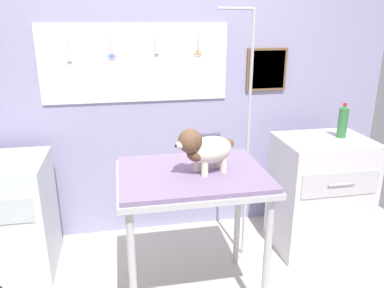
{
  "coord_description": "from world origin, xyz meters",
  "views": [
    {
      "loc": [
        -0.28,
        -1.75,
        1.79
      ],
      "look_at": [
        0.12,
        0.36,
        1.07
      ],
      "focal_mm": 35.24,
      "sensor_mm": 36.0,
      "label": 1
    }
  ],
  "objects_px": {
    "grooming_arm": "(246,152)",
    "soda_bottle": "(343,122)",
    "grooming_table": "(193,186)",
    "cabinet_right": "(319,194)",
    "dog": "(204,149)"
  },
  "relations": [
    {
      "from": "dog",
      "to": "soda_bottle",
      "type": "height_order",
      "value": "dog"
    },
    {
      "from": "grooming_arm",
      "to": "dog",
      "type": "xyz_separation_m",
      "value": [
        -0.4,
        -0.4,
        0.19
      ]
    },
    {
      "from": "grooming_table",
      "to": "grooming_arm",
      "type": "bearing_deg",
      "value": 38.3
    },
    {
      "from": "grooming_table",
      "to": "soda_bottle",
      "type": "relative_size",
      "value": 3.4
    },
    {
      "from": "grooming_table",
      "to": "cabinet_right",
      "type": "height_order",
      "value": "cabinet_right"
    },
    {
      "from": "grooming_arm",
      "to": "dog",
      "type": "distance_m",
      "value": 0.6
    },
    {
      "from": "dog",
      "to": "soda_bottle",
      "type": "relative_size",
      "value": 1.45
    },
    {
      "from": "grooming_arm",
      "to": "soda_bottle",
      "type": "xyz_separation_m",
      "value": [
        0.78,
        0.06,
        0.17
      ]
    },
    {
      "from": "grooming_arm",
      "to": "dog",
      "type": "bearing_deg",
      "value": -135.17
    },
    {
      "from": "soda_bottle",
      "to": "cabinet_right",
      "type": "bearing_deg",
      "value": -171.97
    },
    {
      "from": "grooming_table",
      "to": "grooming_arm",
      "type": "distance_m",
      "value": 0.6
    },
    {
      "from": "grooming_table",
      "to": "grooming_arm",
      "type": "relative_size",
      "value": 0.49
    },
    {
      "from": "grooming_table",
      "to": "cabinet_right",
      "type": "distance_m",
      "value": 1.23
    },
    {
      "from": "cabinet_right",
      "to": "dog",
      "type": "bearing_deg",
      "value": -157.23
    },
    {
      "from": "dog",
      "to": "soda_bottle",
      "type": "bearing_deg",
      "value": 21.16
    }
  ]
}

